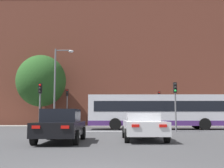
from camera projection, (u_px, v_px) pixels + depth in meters
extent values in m
cube|color=silver|center=(108.00, 131.00, 21.49)|extent=(8.12, 0.30, 0.01)
cube|color=#A09B91|center=(111.00, 126.00, 33.08)|extent=(69.03, 2.50, 0.01)
cube|color=brown|center=(125.00, 65.00, 42.73)|extent=(37.94, 12.09, 17.66)
cube|color=#42444C|center=(124.00, 4.00, 43.83)|extent=(38.70, 12.58, 1.94)
cube|color=black|center=(61.00, 128.00, 13.01)|extent=(1.86, 4.53, 0.61)
cube|color=black|center=(61.00, 115.00, 13.03)|extent=(1.58, 2.05, 0.58)
cylinder|color=black|center=(49.00, 133.00, 14.37)|extent=(0.23, 0.64, 0.64)
cylinder|color=black|center=(83.00, 133.00, 14.36)|extent=(0.23, 0.64, 0.64)
cylinder|color=black|center=(34.00, 137.00, 11.59)|extent=(0.23, 0.64, 0.64)
cylinder|color=black|center=(76.00, 137.00, 11.59)|extent=(0.23, 0.64, 0.64)
cube|color=red|center=(36.00, 127.00, 10.77)|extent=(0.32, 0.05, 0.12)
cube|color=red|center=(65.00, 127.00, 10.77)|extent=(0.32, 0.05, 0.12)
cube|color=silver|center=(143.00, 127.00, 14.04)|extent=(1.92, 4.61, 0.63)
cube|color=silver|center=(143.00, 117.00, 14.22)|extent=(1.62, 1.39, 0.40)
cylinder|color=black|center=(124.00, 132.00, 15.43)|extent=(0.23, 0.64, 0.64)
cylinder|color=black|center=(157.00, 132.00, 15.42)|extent=(0.23, 0.64, 0.64)
cylinder|color=black|center=(127.00, 136.00, 12.60)|extent=(0.23, 0.64, 0.64)
cylinder|color=black|center=(167.00, 136.00, 12.59)|extent=(0.23, 0.64, 0.64)
cube|color=red|center=(136.00, 126.00, 11.76)|extent=(0.32, 0.05, 0.12)
cube|color=red|center=(163.00, 126.00, 11.76)|extent=(0.32, 0.05, 0.12)
cube|color=silver|center=(158.00, 110.00, 25.00)|extent=(12.19, 2.53, 2.65)
cube|color=#4C2870|center=(158.00, 123.00, 24.88)|extent=(12.21, 2.55, 0.44)
cube|color=black|center=(157.00, 107.00, 25.04)|extent=(11.21, 2.56, 0.90)
cylinder|color=black|center=(197.00, 123.00, 26.03)|extent=(1.00, 0.28, 1.00)
cylinder|color=black|center=(205.00, 124.00, 23.61)|extent=(1.00, 0.28, 1.00)
cylinder|color=black|center=(115.00, 123.00, 26.13)|extent=(1.00, 0.28, 1.00)
cylinder|color=black|center=(115.00, 124.00, 23.71)|extent=(1.00, 0.28, 1.00)
cylinder|color=slate|center=(176.00, 112.00, 21.55)|extent=(0.12, 0.12, 2.98)
cube|color=black|center=(175.00, 88.00, 21.76)|extent=(0.26, 0.20, 0.80)
sphere|color=black|center=(175.00, 84.00, 21.66)|extent=(0.17, 0.17, 0.17)
sphere|color=black|center=(175.00, 87.00, 21.63)|extent=(0.17, 0.17, 0.17)
sphere|color=#1ED14C|center=(175.00, 91.00, 21.60)|extent=(0.17, 0.17, 0.17)
cylinder|color=slate|center=(67.00, 111.00, 32.33)|extent=(0.12, 0.12, 3.47)
cube|color=black|center=(67.00, 93.00, 32.57)|extent=(0.26, 0.20, 0.80)
sphere|color=red|center=(67.00, 90.00, 32.47)|extent=(0.17, 0.17, 0.17)
sphere|color=black|center=(67.00, 92.00, 32.44)|extent=(0.17, 0.17, 0.17)
sphere|color=black|center=(67.00, 95.00, 32.42)|extent=(0.17, 0.17, 0.17)
cylinder|color=slate|center=(159.00, 112.00, 32.46)|extent=(0.12, 0.12, 3.21)
cube|color=black|center=(159.00, 95.00, 32.68)|extent=(0.26, 0.20, 0.80)
sphere|color=red|center=(159.00, 93.00, 32.58)|extent=(0.17, 0.17, 0.17)
sphere|color=black|center=(159.00, 95.00, 32.55)|extent=(0.17, 0.17, 0.17)
sphere|color=black|center=(159.00, 97.00, 32.52)|extent=(0.17, 0.17, 0.17)
cylinder|color=slate|center=(40.00, 112.00, 21.92)|extent=(0.12, 0.12, 2.94)
cube|color=black|center=(40.00, 88.00, 22.13)|extent=(0.26, 0.20, 0.80)
sphere|color=red|center=(40.00, 85.00, 22.03)|extent=(0.17, 0.17, 0.17)
sphere|color=black|center=(40.00, 88.00, 22.00)|extent=(0.17, 0.17, 0.17)
sphere|color=black|center=(40.00, 92.00, 21.97)|extent=(0.17, 0.17, 0.17)
cylinder|color=slate|center=(55.00, 88.00, 26.70)|extent=(0.16, 0.16, 7.63)
cylinder|color=slate|center=(63.00, 50.00, 27.10)|extent=(1.51, 0.10, 0.10)
ellipsoid|color=#B2B2B7|center=(71.00, 51.00, 27.08)|extent=(0.50, 0.36, 0.22)
cylinder|color=#333851|center=(188.00, 122.00, 33.32)|extent=(0.13, 0.13, 0.85)
cylinder|color=#333851|center=(188.00, 122.00, 33.21)|extent=(0.13, 0.13, 0.85)
cube|color=#232328|center=(188.00, 116.00, 33.35)|extent=(0.45, 0.43, 0.68)
sphere|color=tan|center=(188.00, 112.00, 33.40)|extent=(0.26, 0.26, 0.26)
cylinder|color=brown|center=(111.00, 122.00, 33.95)|extent=(0.13, 0.13, 0.75)
cylinder|color=brown|center=(110.00, 122.00, 33.97)|extent=(0.13, 0.13, 0.75)
cube|color=#336B38|center=(111.00, 117.00, 34.04)|extent=(0.42, 0.25, 0.59)
sphere|color=tan|center=(111.00, 113.00, 34.08)|extent=(0.23, 0.23, 0.23)
cylinder|color=#4C3823|center=(40.00, 114.00, 33.19)|extent=(0.36, 0.36, 2.85)
ellipsoid|color=#234C1E|center=(41.00, 81.00, 33.63)|extent=(5.90, 5.90, 6.19)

